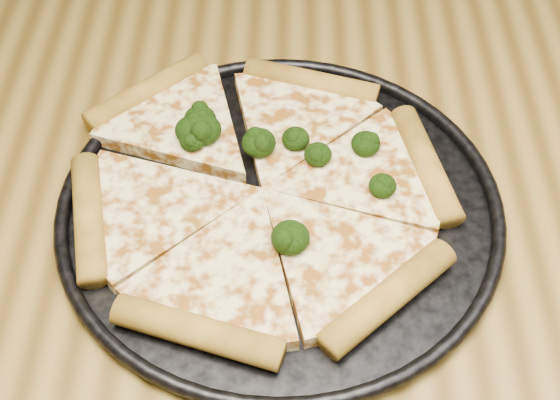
{
  "coord_description": "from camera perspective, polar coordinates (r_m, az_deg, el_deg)",
  "views": [
    {
      "loc": [
        -0.04,
        -0.45,
        1.27
      ],
      "look_at": [
        -0.05,
        -0.02,
        0.77
      ],
      "focal_mm": 49.9,
      "sensor_mm": 36.0,
      "label": 1
    }
  ],
  "objects": [
    {
      "name": "dining_table",
      "position": [
        0.76,
        3.42,
        -4.13
      ],
      "size": [
        1.2,
        0.9,
        0.75
      ],
      "color": "olive",
      "rests_on": "ground"
    },
    {
      "name": "broccoli_florets",
      "position": [
        0.69,
        -1.72,
        3.61
      ],
      "size": [
        0.2,
        0.17,
        0.03
      ],
      "color": "black",
      "rests_on": "pizza"
    },
    {
      "name": "pizza_pan",
      "position": [
        0.67,
        -0.0,
        -0.45
      ],
      "size": [
        0.39,
        0.39,
        0.02
      ],
      "color": "black",
      "rests_on": "dining_table"
    },
    {
      "name": "pizza",
      "position": [
        0.67,
        -1.52,
        0.91
      ],
      "size": [
        0.35,
        0.35,
        0.03
      ],
      "rotation": [
        0.0,
        0.0,
        -0.3
      ],
      "color": "#FFED9C",
      "rests_on": "pizza_pan"
    }
  ]
}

